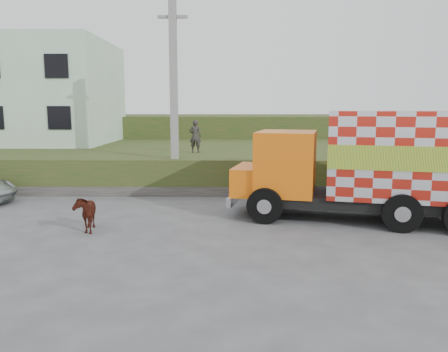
{
  "coord_description": "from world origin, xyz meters",
  "views": [
    {
      "loc": [
        1.35,
        -13.52,
        3.62
      ],
      "look_at": [
        1.11,
        1.24,
        1.3
      ],
      "focal_mm": 35.0,
      "sensor_mm": 36.0,
      "label": 1
    }
  ],
  "objects_px": {
    "cargo_truck": "(370,165)",
    "cow": "(85,212)",
    "utility_pole": "(174,96)",
    "pedestrian": "(195,136)"
  },
  "relations": [
    {
      "from": "cargo_truck",
      "to": "cow",
      "type": "xyz_separation_m",
      "value": [
        -8.76,
        -1.37,
        -1.26
      ]
    },
    {
      "from": "cow",
      "to": "pedestrian",
      "type": "xyz_separation_m",
      "value": [
        2.61,
        8.21,
        1.72
      ]
    },
    {
      "from": "cargo_truck",
      "to": "cow",
      "type": "height_order",
      "value": "cargo_truck"
    },
    {
      "from": "cargo_truck",
      "to": "pedestrian",
      "type": "relative_size",
      "value": 5.29
    },
    {
      "from": "utility_pole",
      "to": "cargo_truck",
      "type": "relative_size",
      "value": 0.97
    },
    {
      "from": "cargo_truck",
      "to": "cow",
      "type": "distance_m",
      "value": 8.96
    },
    {
      "from": "cargo_truck",
      "to": "pedestrian",
      "type": "height_order",
      "value": "cargo_truck"
    },
    {
      "from": "cargo_truck",
      "to": "cow",
      "type": "relative_size",
      "value": 6.26
    },
    {
      "from": "cargo_truck",
      "to": "cow",
      "type": "bearing_deg",
      "value": -158.04
    },
    {
      "from": "utility_pole",
      "to": "cow",
      "type": "height_order",
      "value": "utility_pole"
    }
  ]
}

